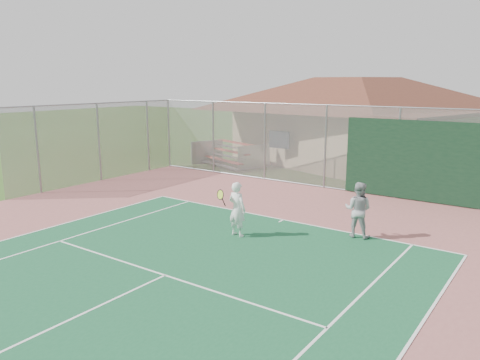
# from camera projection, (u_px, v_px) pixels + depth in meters

# --- Properties ---
(back_fence) EXTENTS (20.08, 0.11, 3.53)m
(back_fence) POSITION_uv_depth(u_px,v_px,m) (400.00, 156.00, 17.79)
(back_fence) COLOR gray
(back_fence) RESTS_ON ground
(side_fence_left) EXTENTS (0.08, 9.00, 3.50)m
(side_fence_left) POSITION_uv_depth(u_px,v_px,m) (99.00, 142.00, 21.07)
(side_fence_left) COLOR gray
(side_fence_left) RESTS_ON ground
(clubhouse) EXTENTS (14.71, 11.77, 5.55)m
(clubhouse) POSITION_uv_depth(u_px,v_px,m) (356.00, 112.00, 25.20)
(clubhouse) COLOR tan
(clubhouse) RESTS_ON ground
(bleachers) EXTENTS (3.88, 2.93, 1.23)m
(bleachers) POSITION_uv_depth(u_px,v_px,m) (229.00, 154.00, 25.04)
(bleachers) COLOR #B03A28
(bleachers) RESTS_ON ground
(player_white_front) EXTENTS (0.86, 0.63, 1.61)m
(player_white_front) POSITION_uv_depth(u_px,v_px,m) (237.00, 209.00, 13.54)
(player_white_front) COLOR white
(player_white_front) RESTS_ON ground
(player_grey_back) EXTENTS (0.85, 0.70, 1.62)m
(player_grey_back) POSITION_uv_depth(u_px,v_px,m) (358.00, 210.00, 13.46)
(player_grey_back) COLOR #9A9D9F
(player_grey_back) RESTS_ON ground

